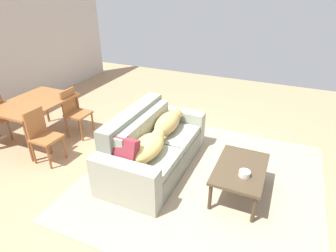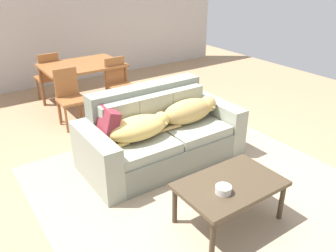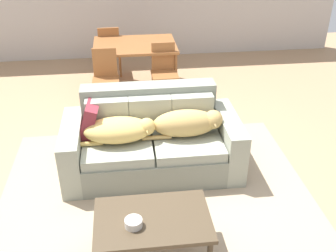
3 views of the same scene
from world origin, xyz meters
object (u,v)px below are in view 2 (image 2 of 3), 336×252
object	(u,v)px
dog_on_right_cushion	(191,110)
dining_table	(82,68)
couch	(159,135)
bowl_on_coffee_table	(223,190)
coffee_table	(230,187)
dining_chair_near_right	(119,82)
throw_pillow_by_left_arm	(106,125)
dining_chair_near_left	(70,95)
dog_on_left_cushion	(140,127)
dining_chair_far_left	(49,75)

from	to	relation	value
dog_on_right_cushion	dining_table	distance (m)	2.47
couch	bowl_on_coffee_table	world-z (taller)	couch
coffee_table	dining_chair_near_right	world-z (taller)	dining_chair_near_right
couch	dining_chair_near_right	bearing A→B (deg)	78.94
bowl_on_coffee_table	dining_chair_near_right	bearing A→B (deg)	79.16
throw_pillow_by_left_arm	dining_chair_near_right	distance (m)	2.03
couch	dog_on_right_cushion	distance (m)	0.51
bowl_on_coffee_table	dining_chair_near_left	world-z (taller)	dining_chair_near_left
dining_chair_near_right	dog_on_left_cushion	bearing A→B (deg)	-110.97
dining_chair_far_left	couch	bearing A→B (deg)	98.08
dog_on_right_cushion	dining_chair_far_left	world-z (taller)	dining_chair_far_left
dining_chair_near_left	dining_chair_near_right	distance (m)	0.91
coffee_table	bowl_on_coffee_table	distance (m)	0.20
dining_chair_near_right	dining_chair_far_left	bearing A→B (deg)	126.73
dining_chair_near_left	dining_chair_near_right	world-z (taller)	dining_chair_near_right
dog_on_left_cushion	dining_chair_near_left	size ratio (longest dim) A/B	1.03
throw_pillow_by_left_arm	dining_table	size ratio (longest dim) A/B	0.31
coffee_table	dining_chair_near_left	xyz separation A→B (m)	(-0.44, 3.09, 0.09)
dog_on_left_cushion	throw_pillow_by_left_arm	world-z (taller)	throw_pillow_by_left_arm
dog_on_right_cushion	throw_pillow_by_left_arm	distance (m)	1.12
dog_on_left_cushion	coffee_table	distance (m)	1.31
dog_on_right_cushion	dining_chair_near_left	xyz separation A→B (m)	(-0.96, 1.79, -0.13)
dog_on_right_cushion	bowl_on_coffee_table	xyz separation A→B (m)	(-0.69, -1.37, -0.13)
coffee_table	dining_chair_near_left	size ratio (longest dim) A/B	1.12
dining_table	dining_chair_near_left	xyz separation A→B (m)	(-0.48, -0.63, -0.21)
coffee_table	bowl_on_coffee_table	world-z (taller)	bowl_on_coffee_table
dining_chair_near_left	dog_on_left_cushion	bearing A→B (deg)	-82.98
coffee_table	throw_pillow_by_left_arm	bearing A→B (deg)	111.70
bowl_on_coffee_table	dining_chair_near_left	xyz separation A→B (m)	(-0.27, 3.16, 0.00)
coffee_table	dining_chair_far_left	distance (m)	4.32
couch	dog_on_left_cushion	world-z (taller)	couch
couch	dining_table	xyz separation A→B (m)	(-0.07, 2.31, 0.35)
dog_on_left_cushion	dining_chair_near_left	world-z (taller)	dining_chair_near_left
dog_on_left_cushion	dog_on_right_cushion	size ratio (longest dim) A/B	1.00
dog_on_left_cushion	dining_chair_near_right	xyz separation A→B (m)	(0.71, 1.92, -0.09)
throw_pillow_by_left_arm	dining_chair_near_left	bearing A→B (deg)	84.94
couch	dog_on_left_cushion	xyz separation A→B (m)	(-0.35, -0.13, 0.26)
dog_on_left_cushion	coffee_table	world-z (taller)	dog_on_left_cushion
dining_table	dining_chair_far_left	distance (m)	0.75
dining_chair_near_right	coffee_table	bearing A→B (deg)	-99.00
coffee_table	bowl_on_coffee_table	bearing A→B (deg)	-155.46
dog_on_right_cushion	dining_chair_near_right	size ratio (longest dim) A/B	1.01
dining_table	dog_on_left_cushion	bearing A→B (deg)	-96.70
dining_table	dining_chair_near_left	world-z (taller)	dining_chair_near_left
dog_on_left_cushion	bowl_on_coffee_table	bearing A→B (deg)	-86.47
coffee_table	bowl_on_coffee_table	xyz separation A→B (m)	(-0.16, -0.07, 0.09)
couch	dining_chair_far_left	world-z (taller)	couch
couch	bowl_on_coffee_table	bearing A→B (deg)	-100.40
couch	coffee_table	world-z (taller)	couch
dog_on_right_cushion	dining_chair_far_left	distance (m)	3.14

